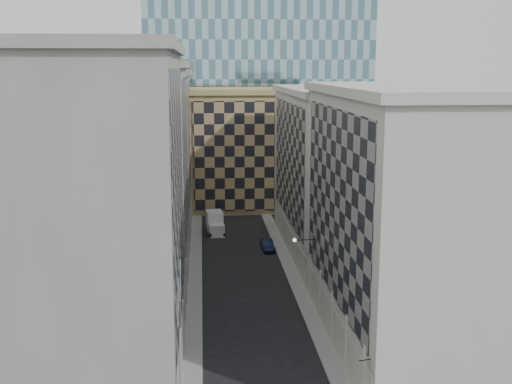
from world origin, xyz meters
TOP-DOWN VIEW (x-y plane):
  - sidewalk_west at (-5.25, 30.00)m, footprint 1.50×100.00m
  - sidewalk_east at (5.25, 30.00)m, footprint 1.50×100.00m
  - bldg_left_a at (-10.88, 11.00)m, footprint 10.80×22.80m
  - bldg_left_b at (-10.88, 33.00)m, footprint 10.80×22.80m
  - bldg_left_c at (-10.88, 55.00)m, footprint 10.80×22.80m
  - bldg_right_a at (10.88, 15.00)m, footprint 10.80×26.80m
  - bldg_right_b at (10.89, 42.00)m, footprint 10.80×28.80m
  - tan_block at (2.00, 67.90)m, footprint 16.80×14.80m
  - church_tower at (0.00, 82.00)m, footprint 7.20×7.20m
  - flagpoles_left at (-5.90, 6.00)m, footprint 0.10×6.33m
  - bracket_lamp at (4.38, 24.00)m, footprint 1.98×0.36m
  - box_truck at (-2.68, 50.95)m, footprint 2.51×5.27m
  - dark_car at (3.50, 42.07)m, footprint 1.49×3.92m
  - shop_sign at (5.42, 3.00)m, footprint 0.81×0.71m

SIDE VIEW (x-z plane):
  - sidewalk_west at x=-5.25m, z-range 0.00..0.15m
  - sidewalk_east at x=5.25m, z-range 0.00..0.15m
  - dark_car at x=3.50m, z-range 0.00..1.28m
  - box_truck at x=-2.68m, z-range -0.18..2.62m
  - shop_sign at x=5.42m, z-range 3.44..4.23m
  - bracket_lamp at x=4.38m, z-range 6.02..6.38m
  - flagpoles_left at x=-5.90m, z-range 6.83..9.17m
  - tan_block at x=2.00m, z-range 0.04..18.84m
  - bldg_right_b at x=10.89m, z-range 0.00..19.70m
  - bldg_right_a at x=10.88m, z-range -0.03..20.67m
  - bldg_left_c at x=-10.88m, z-range -0.02..21.68m
  - bldg_left_b at x=-10.88m, z-range -0.03..22.67m
  - bldg_left_a at x=-10.88m, z-range -0.03..23.67m
  - church_tower at x=0.00m, z-range 1.20..52.70m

